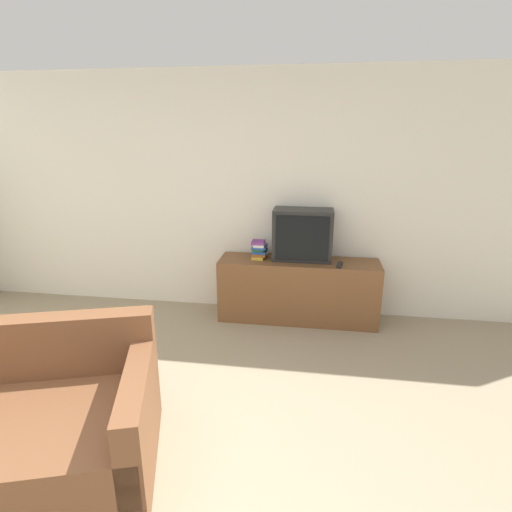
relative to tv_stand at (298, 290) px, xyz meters
name	(u,v)px	position (x,y,z in m)	size (l,w,h in m)	color
wall_back	(221,195)	(-0.88, 0.27, 0.97)	(9.00, 0.06, 2.60)	silver
tv_stand	(298,290)	(0.00, 0.00, 0.00)	(1.69, 0.43, 0.67)	brown
television	(303,235)	(0.03, 0.06, 0.60)	(0.62, 0.32, 0.54)	black
couch	(9,433)	(-1.57, -2.34, -0.05)	(1.87, 1.42, 0.85)	brown
book_stack	(259,250)	(-0.43, 0.03, 0.43)	(0.16, 0.22, 0.19)	gold
remote_on_stand	(340,265)	(0.42, -0.12, 0.35)	(0.08, 0.17, 0.02)	black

